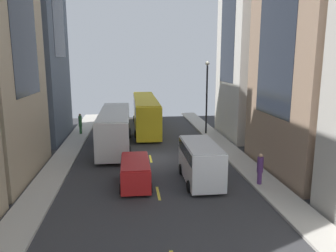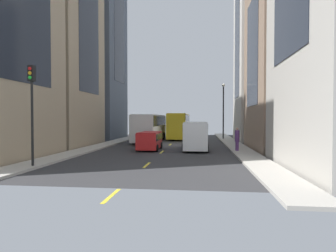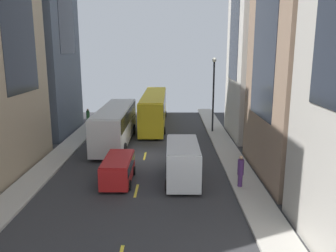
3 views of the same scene
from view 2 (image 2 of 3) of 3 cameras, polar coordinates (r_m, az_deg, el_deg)
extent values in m
plane|color=#333335|center=(31.35, 0.47, -3.78)|extent=(39.77, 39.77, 0.00)
cube|color=#B2ADA3|center=(32.79, -11.66, -3.45)|extent=(1.94, 44.00, 0.15)
cube|color=#B2ADA3|center=(31.39, 13.15, -3.67)|extent=(1.94, 44.00, 0.15)
cube|color=yellow|center=(10.94, -11.37, -13.65)|extent=(0.16, 2.00, 0.01)
cube|color=yellow|center=(17.59, -4.32, -7.87)|extent=(0.16, 2.00, 0.01)
cube|color=yellow|center=(24.44, -1.24, -5.25)|extent=(0.16, 2.00, 0.01)
cube|color=yellow|center=(31.35, 0.47, -3.77)|extent=(0.16, 2.00, 0.01)
cube|color=yellow|center=(38.30, 1.56, -2.82)|extent=(0.16, 2.00, 0.01)
cube|color=yellow|center=(45.26, 2.31, -2.17)|extent=(0.16, 2.00, 0.01)
cube|color=yellow|center=(52.23, 2.86, -1.69)|extent=(0.16, 2.00, 0.01)
cube|color=tan|center=(33.02, -20.99, 17.90)|extent=(6.34, 9.32, 24.52)
cube|color=#1E232D|center=(33.02, -20.99, 17.90)|extent=(6.40, 5.13, 13.49)
cube|color=#4C5666|center=(44.38, -14.34, 21.20)|extent=(6.77, 8.87, 35.78)
cube|color=#1E232D|center=(44.38, -14.34, 21.20)|extent=(6.84, 4.88, 19.68)
cube|color=#937760|center=(29.22, 25.28, 13.52)|extent=(8.63, 9.67, 18.07)
cube|color=#1E232D|center=(29.22, 25.28, 13.52)|extent=(8.72, 5.32, 9.94)
cube|color=beige|center=(40.20, 20.41, 15.26)|extent=(9.00, 7.99, 25.03)
cube|color=#1E232D|center=(40.20, 20.41, 15.26)|extent=(9.09, 4.40, 13.77)
cube|color=silver|center=(35.53, -3.62, -0.30)|extent=(2.55, 11.41, 3.00)
cube|color=black|center=(35.52, -3.62, 1.07)|extent=(2.60, 10.50, 1.20)
cube|color=beige|center=(35.52, -3.63, 2.18)|extent=(2.45, 10.95, 0.08)
cylinder|color=black|center=(39.28, -4.40, -2.00)|extent=(0.46, 1.00, 1.00)
cylinder|color=black|center=(38.90, -1.01, -2.03)|extent=(0.46, 1.00, 1.00)
cylinder|color=black|center=(32.37, -6.76, -2.74)|extent=(0.46, 1.00, 1.00)
cylinder|color=black|center=(31.92, -2.65, -2.79)|extent=(0.46, 1.00, 1.00)
cube|color=yellow|center=(43.13, 2.38, 0.12)|extent=(2.45, 14.80, 3.30)
cube|color=black|center=(43.12, 2.38, 1.26)|extent=(2.50, 13.62, 1.48)
cube|color=gold|center=(43.13, 2.38, 2.36)|extent=(2.35, 14.21, 0.08)
cylinder|color=black|center=(47.85, 1.42, -1.53)|extent=(0.44, 0.76, 0.76)
cylinder|color=black|center=(47.71, 4.12, -1.54)|extent=(0.44, 0.76, 0.76)
cylinder|color=black|center=(38.73, 0.23, -2.22)|extent=(0.44, 0.76, 0.76)
cylinder|color=black|center=(38.55, 3.56, -2.24)|extent=(0.44, 0.76, 0.76)
cube|color=white|center=(25.65, 5.61, -1.93)|extent=(2.05, 5.11, 2.30)
cube|color=black|center=(25.62, 5.61, -0.24)|extent=(2.09, 4.70, 0.69)
cube|color=silver|center=(25.61, 5.61, 0.73)|extent=(1.97, 4.91, 0.08)
cylinder|color=black|center=(27.34, 3.67, -3.79)|extent=(0.37, 0.72, 0.72)
cylinder|color=black|center=(27.31, 7.63, -3.81)|extent=(0.37, 0.72, 0.72)
cylinder|color=black|center=(24.19, 3.31, -4.47)|extent=(0.37, 0.72, 0.72)
cylinder|color=black|center=(24.16, 7.79, -4.49)|extent=(0.37, 0.72, 0.72)
cube|color=red|center=(25.96, -3.69, -2.93)|extent=(1.75, 4.15, 1.41)
cube|color=black|center=(25.93, -3.69, -2.14)|extent=(1.78, 3.81, 0.59)
cube|color=#A91A1A|center=(25.91, -3.69, -1.29)|extent=(1.68, 3.98, 0.08)
cylinder|color=black|center=(27.41, -4.87, -3.88)|extent=(0.31, 0.62, 0.62)
cylinder|color=black|center=(27.15, -1.54, -3.93)|extent=(0.31, 0.62, 0.62)
cylinder|color=black|center=(24.91, -6.04, -4.42)|extent=(0.31, 0.62, 0.62)
cylinder|color=black|center=(24.61, -2.37, -4.49)|extent=(0.31, 0.62, 0.62)
cylinder|color=#593372|center=(24.79, 13.78, -3.98)|extent=(0.29, 0.29, 0.76)
cylinder|color=#593372|center=(24.73, 13.79, -1.98)|extent=(0.38, 0.38, 0.98)
sphere|color=tan|center=(24.70, 13.80, -0.57)|extent=(0.23, 0.23, 0.23)
cylinder|color=#336B38|center=(41.74, -7.49, -1.77)|extent=(0.26, 0.26, 0.76)
cylinder|color=#336B38|center=(41.69, -7.49, -0.45)|extent=(0.35, 0.35, 1.16)
sphere|color=#8C6647|center=(41.68, -7.50, 0.50)|extent=(0.22, 0.22, 0.22)
cylinder|color=black|center=(18.01, -25.74, 0.43)|extent=(0.14, 0.14, 4.85)
cube|color=black|center=(18.20, -25.84, 9.53)|extent=(0.32, 0.32, 0.90)
sphere|color=red|center=(18.09, -26.15, 10.38)|extent=(0.20, 0.20, 0.20)
sphere|color=orange|center=(18.05, -26.14, 9.59)|extent=(0.20, 0.20, 0.20)
sphere|color=green|center=(18.01, -26.13, 8.80)|extent=(0.20, 0.20, 0.20)
cylinder|color=black|center=(39.37, 11.11, 2.67)|extent=(0.18, 0.18, 7.13)
sphere|color=silver|center=(39.63, 11.14, 8.09)|extent=(0.44, 0.44, 0.44)
camera|label=1|loc=(9.03, -33.21, 34.08)|focal=34.92mm
camera|label=3|loc=(7.27, -7.97, 51.56)|focal=36.55mm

